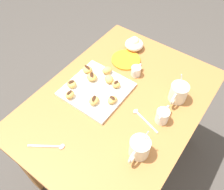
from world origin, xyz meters
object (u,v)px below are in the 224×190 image
(cream_pitcher_white, at_px, (163,115))
(beignet_7, at_px, (70,95))
(beignet_3, at_px, (87,70))
(beignet_5, at_px, (107,70))
(beignet_2, at_px, (94,101))
(beignet_1, at_px, (109,79))
(saucer_orange_left, at_px, (126,60))
(beignet_0, at_px, (116,84))
(pastry_plate_square, at_px, (97,89))
(beignet_8, at_px, (92,77))
(coffee_mug_cream_right, at_px, (139,148))
(chocolate_sauce_pitcher, at_px, (136,71))
(beignet_6, at_px, (112,100))
(ice_cream_bowl, at_px, (134,44))
(beignet_4, at_px, (72,84))
(dining_table, at_px, (118,115))
(coffee_mug_cream_left, at_px, (178,92))

(cream_pitcher_white, distance_m, beignet_7, 0.46)
(beignet_3, height_order, beignet_5, beignet_5)
(beignet_2, relative_size, beignet_7, 1.12)
(beignet_1, distance_m, beignet_5, 0.06)
(saucer_orange_left, distance_m, beignet_0, 0.22)
(pastry_plate_square, distance_m, beignet_8, 0.07)
(coffee_mug_cream_right, height_order, beignet_7, coffee_mug_cream_right)
(chocolate_sauce_pitcher, height_order, beignet_3, chocolate_sauce_pitcher)
(coffee_mug_cream_right, xyz_separation_m, beignet_1, (-0.24, -0.34, -0.02))
(pastry_plate_square, relative_size, beignet_8, 5.50)
(saucer_orange_left, relative_size, beignet_2, 3.01)
(beignet_3, distance_m, beignet_8, 0.06)
(beignet_5, distance_m, beignet_6, 0.20)
(beignet_3, xyz_separation_m, beignet_7, (0.19, 0.04, 0.00))
(ice_cream_bowl, xyz_separation_m, beignet_3, (0.33, -0.09, -0.00))
(beignet_6, bearing_deg, beignet_7, -61.83)
(beignet_7, bearing_deg, beignet_5, 168.91)
(saucer_orange_left, xyz_separation_m, beignet_1, (0.20, 0.03, 0.03))
(ice_cream_bowl, bearing_deg, beignet_5, 0.17)
(saucer_orange_left, xyz_separation_m, beignet_8, (0.24, -0.05, 0.03))
(beignet_2, bearing_deg, beignet_3, -131.66)
(ice_cream_bowl, relative_size, saucer_orange_left, 0.65)
(beignet_3, distance_m, beignet_7, 0.19)
(cream_pitcher_white, distance_m, beignet_4, 0.48)
(dining_table, bearing_deg, beignet_0, -133.21)
(chocolate_sauce_pitcher, distance_m, beignet_2, 0.30)
(beignet_0, relative_size, beignet_6, 0.84)
(pastry_plate_square, relative_size, beignet_1, 5.67)
(chocolate_sauce_pitcher, distance_m, beignet_6, 0.24)
(beignet_8, bearing_deg, coffee_mug_cream_right, 64.07)
(chocolate_sauce_pitcher, height_order, beignet_0, chocolate_sauce_pitcher)
(coffee_mug_cream_right, bearing_deg, beignet_0, -129.67)
(cream_pitcher_white, xyz_separation_m, beignet_8, (0.00, -0.42, -0.01))
(beignet_3, xyz_separation_m, beignet_4, (0.13, -0.00, -0.00))
(ice_cream_bowl, xyz_separation_m, beignet_0, (0.32, 0.10, -0.00))
(beignet_3, bearing_deg, beignet_2, 48.34)
(beignet_4, xyz_separation_m, beignet_8, (-0.10, 0.06, 0.00))
(chocolate_sauce_pitcher, relative_size, beignet_0, 2.03)
(coffee_mug_cream_left, relative_size, beignet_8, 2.66)
(saucer_orange_left, height_order, beignet_6, beignet_6)
(cream_pitcher_white, xyz_separation_m, beignet_4, (0.10, -0.47, -0.01))
(pastry_plate_square, xyz_separation_m, saucer_orange_left, (-0.28, -0.00, -0.00))
(coffee_mug_cream_right, relative_size, beignet_6, 2.66)
(dining_table, bearing_deg, cream_pitcher_white, 95.40)
(pastry_plate_square, relative_size, chocolate_sauce_pitcher, 3.28)
(pastry_plate_square, distance_m, beignet_1, 0.08)
(beignet_4, bearing_deg, beignet_6, 100.24)
(beignet_1, relative_size, beignet_8, 0.97)
(pastry_plate_square, distance_m, beignet_7, 0.14)
(dining_table, height_order, beignet_7, beignet_7)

